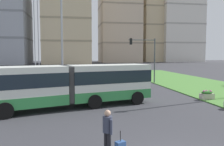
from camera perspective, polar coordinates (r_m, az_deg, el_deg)
articulated_bus at (r=17.00m, az=-9.50°, el=-2.73°), size 12.00×5.76×3.00m
car_white_van at (r=28.99m, az=-14.15°, el=-1.58°), size 4.45×2.13×1.58m
pedestrian_crossing at (r=8.99m, az=-1.10°, el=-13.55°), size 0.36×0.53×1.74m
flower_planter_3 at (r=21.14m, az=22.07°, el=-4.94°), size 1.10×0.56×0.74m
traffic_light_far_right at (r=30.80m, az=8.29°, el=4.93°), size 3.59×0.28×5.83m
apartment_tower_west at (r=100.53m, az=-25.32°, el=12.55°), size 19.74×19.67×36.94m
apartment_tower_westcentre at (r=99.94m, az=-11.01°, el=17.00°), size 18.80×17.69×50.82m
apartment_tower_centre at (r=114.21m, az=1.76°, el=15.56°), size 18.29×18.45×51.05m
apartment_tower_eastcentre at (r=123.96m, az=10.43°, el=12.99°), size 14.38×15.58×44.11m
apartment_tower_east at (r=125.51m, az=16.23°, el=13.01°), size 20.52×14.39×45.13m
transmission_pylon at (r=60.89m, az=-15.13°, el=15.99°), size 9.00×6.24×29.18m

